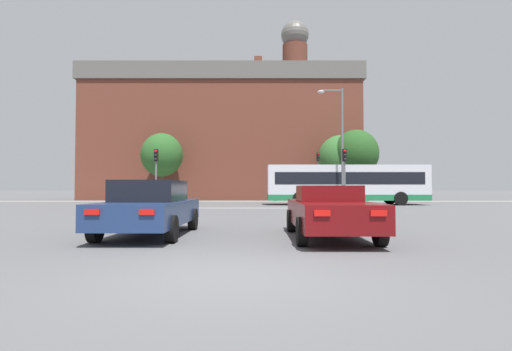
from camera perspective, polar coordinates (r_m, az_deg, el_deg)
name	(u,v)px	position (r m, az deg, el deg)	size (l,w,h in m)	color
ground_plane	(229,276)	(5.93, -3.81, -14.14)	(400.00, 400.00, 0.00)	#545456
stop_line_strip	(249,208)	(25.38, -0.98, -4.67)	(9.64, 0.30, 0.01)	silver
far_pavement	(251,201)	(38.21, -0.70, -3.71)	(70.71, 2.50, 0.01)	gray
brick_civic_building	(224,135)	(46.75, -4.66, 5.81)	(30.48, 10.56, 20.84)	brown
car_saloon_left	(150,207)	(11.08, -14.97, -4.43)	(2.04, 4.77, 1.47)	navy
car_roadster_right	(328,211)	(10.34, 10.25, -5.05)	(1.95, 4.72, 1.33)	#600C0F
bus_crossing_lead	(345,184)	(31.17, 12.62, -1.15)	(11.99, 2.66, 2.99)	silver
traffic_light_near_left	(155,168)	(27.05, -14.24, 1.06)	(0.26, 0.31, 3.83)	slate
traffic_light_near_right	(344,168)	(26.21, 12.40, 1.06)	(0.26, 0.31, 3.78)	slate
traffic_light_far_right	(317,169)	(37.74, 8.72, 0.94)	(0.26, 0.31, 4.60)	slate
street_lamp_junction	(338,136)	(29.25, 11.58, 5.59)	(1.85, 0.36, 8.43)	slate
pedestrian_waiting	(139,191)	(39.39, -16.31, -2.19)	(0.43, 0.44, 1.65)	black
pedestrian_walking_east	(275,191)	(38.65, 2.71, -2.17)	(0.40, 0.46, 1.74)	brown
tree_by_building	(161,155)	(40.10, -13.44, 2.86)	(4.05, 4.05, 6.64)	#4C3823
tree_kerbside	(340,159)	(40.01, 11.86, 2.30)	(4.48, 4.48, 6.48)	#4C3823
tree_distant	(355,153)	(39.20, 13.96, 3.09)	(4.28, 4.28, 6.84)	#4C3823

